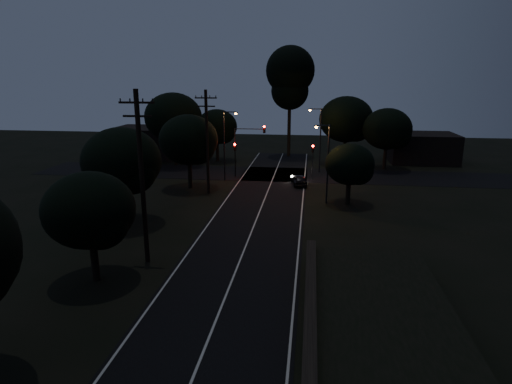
# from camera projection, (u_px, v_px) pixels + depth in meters

# --- Properties ---
(road_surface) EXTENTS (60.00, 70.00, 0.03)m
(road_surface) POSITION_uv_depth(u_px,v_px,m) (265.00, 198.00, 42.71)
(road_surface) COLOR black
(road_surface) RESTS_ON ground
(utility_pole_mid) EXTENTS (2.20, 0.30, 11.00)m
(utility_pole_mid) POSITION_uv_depth(u_px,v_px,m) (142.00, 176.00, 26.53)
(utility_pole_mid) COLOR black
(utility_pole_mid) RESTS_ON ground
(utility_pole_far) EXTENTS (2.20, 0.30, 10.50)m
(utility_pole_far) POSITION_uv_depth(u_px,v_px,m) (207.00, 141.00, 42.88)
(utility_pole_far) COLOR black
(utility_pole_far) RESTS_ON ground
(tree_left_b) EXTENTS (5.17, 5.17, 6.57)m
(tree_left_b) POSITION_uv_depth(u_px,v_px,m) (92.00, 212.00, 24.17)
(tree_left_b) COLOR black
(tree_left_b) RESTS_ON ground
(tree_left_c) EXTENTS (6.25, 6.25, 7.90)m
(tree_left_c) POSITION_uv_depth(u_px,v_px,m) (124.00, 163.00, 33.81)
(tree_left_c) COLOR black
(tree_left_c) RESTS_ON ground
(tree_left_d) EXTENTS (6.25, 6.25, 7.93)m
(tree_left_d) POSITION_uv_depth(u_px,v_px,m) (190.00, 141.00, 45.05)
(tree_left_d) COLOR black
(tree_left_d) RESTS_ON ground
(tree_far_nw) EXTENTS (5.79, 5.79, 7.33)m
(tree_far_nw) POSITION_uv_depth(u_px,v_px,m) (218.00, 128.00, 60.55)
(tree_far_nw) COLOR black
(tree_far_nw) RESTS_ON ground
(tree_far_w) EXTENTS (7.65, 7.65, 9.75)m
(tree_far_w) POSITION_uv_depth(u_px,v_px,m) (175.00, 119.00, 56.88)
(tree_far_w) COLOR black
(tree_far_w) RESTS_ON ground
(tree_far_ne) EXTENTS (7.30, 7.30, 9.23)m
(tree_far_ne) POSITION_uv_depth(u_px,v_px,m) (348.00, 121.00, 57.95)
(tree_far_ne) COLOR black
(tree_far_ne) RESTS_ON ground
(tree_far_e) EXTENTS (6.22, 6.22, 7.89)m
(tree_far_e) POSITION_uv_depth(u_px,v_px,m) (389.00, 130.00, 54.71)
(tree_far_e) COLOR black
(tree_far_e) RESTS_ON ground
(tree_right_a) EXTENTS (4.56, 4.56, 5.80)m
(tree_right_a) POSITION_uv_depth(u_px,v_px,m) (351.00, 165.00, 39.56)
(tree_right_a) COLOR black
(tree_right_a) RESTS_ON ground
(tall_pine) EXTENTS (7.12, 7.12, 16.17)m
(tall_pine) POSITION_uv_depth(u_px,v_px,m) (290.00, 77.00, 62.43)
(tall_pine) COLOR black
(tall_pine) RESTS_ON ground
(building_left) EXTENTS (10.00, 8.00, 4.40)m
(building_left) POSITION_uv_depth(u_px,v_px,m) (149.00, 142.00, 64.63)
(building_left) COLOR black
(building_left) RESTS_ON ground
(building_right) EXTENTS (9.00, 7.00, 4.00)m
(building_right) POSITION_uv_depth(u_px,v_px,m) (422.00, 148.00, 60.66)
(building_right) COLOR black
(building_right) RESTS_ON ground
(signal_left) EXTENTS (0.28, 0.35, 4.10)m
(signal_left) POSITION_uv_depth(u_px,v_px,m) (235.00, 154.00, 51.04)
(signal_left) COLOR black
(signal_left) RESTS_ON ground
(signal_right) EXTENTS (0.28, 0.35, 4.10)m
(signal_right) POSITION_uv_depth(u_px,v_px,m) (313.00, 155.00, 49.90)
(signal_right) COLOR black
(signal_right) RESTS_ON ground
(signal_mast) EXTENTS (3.70, 0.35, 6.25)m
(signal_mast) POSITION_uv_depth(u_px,v_px,m) (249.00, 141.00, 50.45)
(signal_mast) COLOR black
(signal_mast) RESTS_ON ground
(streetlight_a) EXTENTS (1.66, 0.26, 8.00)m
(streetlight_a) POSITION_uv_depth(u_px,v_px,m) (226.00, 141.00, 48.76)
(streetlight_a) COLOR black
(streetlight_a) RESTS_ON ground
(streetlight_b) EXTENTS (1.66, 0.26, 8.00)m
(streetlight_b) POSITION_uv_depth(u_px,v_px,m) (319.00, 136.00, 53.19)
(streetlight_b) COLOR black
(streetlight_b) RESTS_ON ground
(streetlight_c) EXTENTS (1.46, 0.26, 7.50)m
(streetlight_c) POSITION_uv_depth(u_px,v_px,m) (326.00, 158.00, 39.79)
(streetlight_c) COLOR black
(streetlight_c) RESTS_ON ground
(car) EXTENTS (2.03, 3.78, 1.22)m
(car) POSITION_uv_depth(u_px,v_px,m) (299.00, 180.00, 47.60)
(car) COLOR black
(car) RESTS_ON ground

